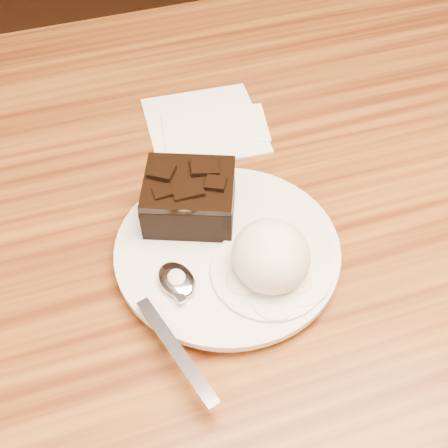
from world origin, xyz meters
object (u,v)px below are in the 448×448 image
object	(u,v)px
brownie	(190,200)
ice_cream_scoop	(271,256)
spoon	(177,281)
dining_table	(251,360)
napkin	(204,124)
plate	(227,253)

from	to	relation	value
brownie	ice_cream_scoop	size ratio (longest dim) A/B	1.15
brownie	spoon	size ratio (longest dim) A/B	0.50
dining_table	ice_cream_scoop	world-z (taller)	ice_cream_scoop
ice_cream_scoop	dining_table	bearing A→B (deg)	71.45
spoon	napkin	world-z (taller)	spoon
plate	dining_table	bearing A→B (deg)	48.02
brownie	spoon	world-z (taller)	brownie
brownie	napkin	size ratio (longest dim) A/B	0.65
spoon	napkin	distance (m)	0.24
plate	brownie	xyz separation A→B (m)	(-0.02, 0.05, 0.03)
ice_cream_scoop	napkin	distance (m)	0.24
spoon	napkin	bearing A→B (deg)	51.42
ice_cream_scoop	brownie	bearing A→B (deg)	117.53
ice_cream_scoop	plate	bearing A→B (deg)	123.79
ice_cream_scoop	spoon	world-z (taller)	ice_cream_scoop
dining_table	napkin	size ratio (longest dim) A/B	9.17
brownie	napkin	distance (m)	0.16
dining_table	brownie	xyz separation A→B (m)	(-0.09, -0.02, 0.41)
plate	brownie	bearing A→B (deg)	112.14
napkin	spoon	bearing A→B (deg)	-112.84
plate	brownie	size ratio (longest dim) A/B	2.52
plate	ice_cream_scoop	xyz separation A→B (m)	(0.03, -0.04, 0.03)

